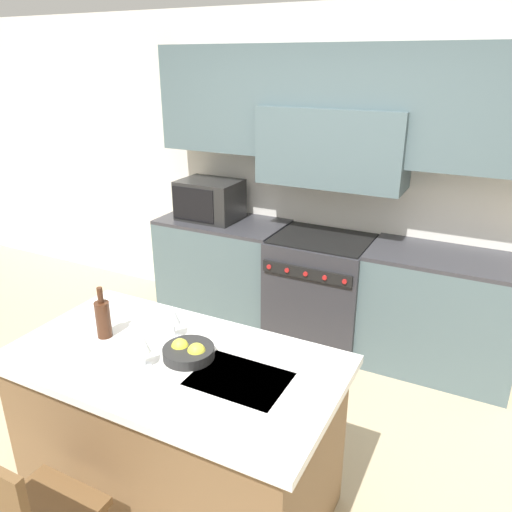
# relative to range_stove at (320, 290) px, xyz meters

# --- Properties ---
(ground_plane) EXTENTS (10.00, 10.00, 0.00)m
(ground_plane) POSITION_rel_range_stove_xyz_m (0.00, -1.76, -0.47)
(ground_plane) COLOR tan
(back_cabinetry) EXTENTS (10.00, 0.46, 2.70)m
(back_cabinetry) POSITION_rel_range_stove_xyz_m (0.00, 0.27, 1.11)
(back_cabinetry) COLOR silver
(back_cabinetry) RESTS_ON ground_plane
(back_counter) EXTENTS (3.04, 0.62, 0.95)m
(back_counter) POSITION_rel_range_stove_xyz_m (-0.00, 0.02, 0.00)
(back_counter) COLOR #4C6066
(back_counter) RESTS_ON ground_plane
(range_stove) EXTENTS (0.79, 0.70, 0.94)m
(range_stove) POSITION_rel_range_stove_xyz_m (0.00, 0.00, 0.00)
(range_stove) COLOR #2D2D33
(range_stove) RESTS_ON ground_plane
(microwave) EXTENTS (0.53, 0.41, 0.35)m
(microwave) POSITION_rel_range_stove_xyz_m (-1.08, 0.02, 0.65)
(microwave) COLOR black
(microwave) RESTS_ON back_counter
(kitchen_island) EXTENTS (1.66, 0.90, 0.92)m
(kitchen_island) POSITION_rel_range_stove_xyz_m (-0.07, -1.96, -0.01)
(kitchen_island) COLOR brown
(kitchen_island) RESTS_ON ground_plane
(wine_bottle) EXTENTS (0.08, 0.08, 0.28)m
(wine_bottle) POSITION_rel_range_stove_xyz_m (-0.51, -1.95, 0.56)
(wine_bottle) COLOR #422314
(wine_bottle) RESTS_ON kitchen_island
(wine_glass_near) EXTENTS (0.07, 0.07, 0.18)m
(wine_glass_near) POSITION_rel_range_stove_xyz_m (-0.14, -2.08, 0.58)
(wine_glass_near) COLOR white
(wine_glass_near) RESTS_ON kitchen_island
(wine_glass_far) EXTENTS (0.07, 0.07, 0.18)m
(wine_glass_far) POSITION_rel_range_stove_xyz_m (-0.18, -1.79, 0.58)
(wine_glass_far) COLOR white
(wine_glass_far) RESTS_ON kitchen_island
(fruit_bowl) EXTENTS (0.25, 0.25, 0.09)m
(fruit_bowl) POSITION_rel_range_stove_xyz_m (-0.00, -1.92, 0.48)
(fruit_bowl) COLOR black
(fruit_bowl) RESTS_ON kitchen_island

